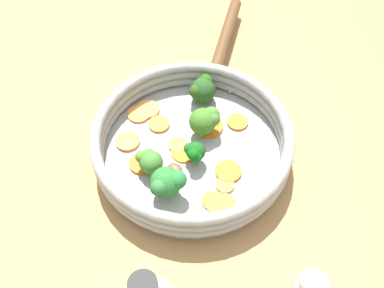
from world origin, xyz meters
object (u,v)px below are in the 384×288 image
carrot_slice_7 (159,124)px  carrot_slice_10 (225,185)px  carrot_slice_3 (237,122)px  carrot_slice_4 (177,145)px  skillet (192,153)px  broccoli_floret_2 (150,161)px  carrot_slice_1 (139,114)px  broccoli_floret_4 (202,89)px  mushroom_piece_0 (175,169)px  carrot_slice_9 (148,109)px  broccoli_floret_0 (166,183)px  carrot_slice_2 (184,153)px  carrot_slice_11 (228,171)px  carrot_slice_0 (221,206)px  carrot_slice_5 (209,126)px  broccoli_floret_1 (195,152)px  carrot_slice_6 (142,163)px  carrot_slice_12 (128,141)px  carrot_slice_8 (212,201)px

carrot_slice_7 → carrot_slice_10: (0.15, 0.04, -0.00)m
carrot_slice_3 → carrot_slice_4: same height
skillet → broccoli_floret_2: 0.08m
carrot_slice_1 → broccoli_floret_4: bearing=82.3°
skillet → carrot_slice_1: bearing=-155.3°
broccoli_floret_2 → mushroom_piece_0: size_ratio=1.64×
carrot_slice_9 → broccoli_floret_0: 0.18m
carrot_slice_10 → carrot_slice_2: bearing=-160.6°
carrot_slice_3 → carrot_slice_11: 0.10m
carrot_slice_4 → broccoli_floret_0: broccoli_floret_0 is taller
carrot_slice_2 → broccoli_floret_0: broccoli_floret_0 is taller
carrot_slice_1 → carrot_slice_0: bearing=10.9°
carrot_slice_0 → carrot_slice_4: (-0.13, -0.01, 0.00)m
carrot_slice_5 → carrot_slice_7: same height
carrot_slice_1 → mushroom_piece_0: 0.13m
carrot_slice_3 → broccoli_floret_1: 0.11m
carrot_slice_10 → carrot_slice_4: bearing=-162.6°
carrot_slice_0 → carrot_slice_11: size_ratio=1.08×
carrot_slice_5 → carrot_slice_7: (-0.04, -0.07, -0.00)m
broccoli_floret_2 → carrot_slice_0: bearing=33.7°
carrot_slice_6 → carrot_slice_12: same height
carrot_slice_11 → carrot_slice_9: bearing=-160.5°
carrot_slice_10 → broccoli_floret_2: 0.12m
carrot_slice_8 → broccoli_floret_2: 0.11m
carrot_slice_0 → carrot_slice_9: size_ratio=1.11×
carrot_slice_0 → broccoli_floret_4: broccoli_floret_4 is taller
carrot_slice_9 → carrot_slice_3: bearing=53.2°
carrot_slice_5 → carrot_slice_9: size_ratio=1.19×
carrot_slice_6 → broccoli_floret_1: bearing=65.5°
carrot_slice_4 → carrot_slice_8: (0.12, 0.00, -0.00)m
carrot_slice_2 → carrot_slice_3: carrot_slice_3 is taller
carrot_slice_12 → mushroom_piece_0: 0.10m
carrot_slice_6 → carrot_slice_5: bearing=98.9°
carrot_slice_8 → carrot_slice_5: bearing=154.2°
carrot_slice_3 → broccoli_floret_4: (-0.07, -0.03, 0.02)m
carrot_slice_1 → carrot_slice_7: bearing=31.4°
carrot_slice_4 → broccoli_floret_1: 0.05m
carrot_slice_0 → broccoli_floret_0: broccoli_floret_0 is taller
carrot_slice_4 → carrot_slice_5: carrot_slice_5 is taller
carrot_slice_1 → broccoli_floret_2: size_ratio=0.86×
carrot_slice_4 → carrot_slice_12: carrot_slice_12 is taller
carrot_slice_4 → skillet: bearing=43.3°
carrot_slice_4 → carrot_slice_8: size_ratio=0.99×
broccoli_floret_4 → carrot_slice_8: bearing=-23.2°
broccoli_floret_2 → carrot_slice_3: bearing=98.6°
carrot_slice_8 → carrot_slice_11: carrot_slice_11 is taller
carrot_slice_2 → carrot_slice_10: carrot_slice_10 is taller
carrot_slice_5 → broccoli_floret_4: bearing=162.5°
mushroom_piece_0 → broccoli_floret_2: bearing=-118.1°
carrot_slice_8 → broccoli_floret_1: (-0.07, 0.01, 0.03)m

